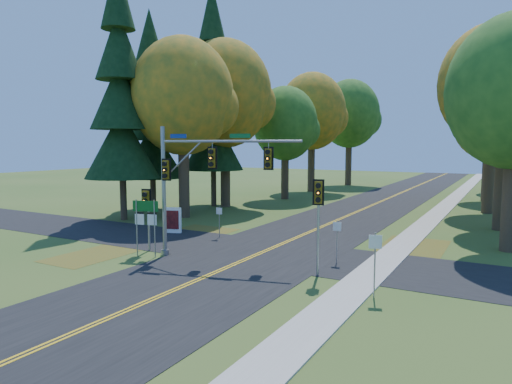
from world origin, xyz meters
The scene contains 29 objects.
ground centered at (0.00, 0.00, 0.00)m, with size 160.00×160.00×0.00m, color #33531D.
road_main centered at (0.00, 0.00, 0.01)m, with size 8.00×160.00×0.02m, color black.
road_cross centered at (0.00, 2.00, 0.01)m, with size 60.00×6.00×0.02m, color black.
centerline_left centered at (-0.10, 0.00, 0.03)m, with size 0.10×160.00×0.01m, color gold.
centerline_right centered at (0.10, 0.00, 0.03)m, with size 0.10×160.00×0.01m, color gold.
sidewalk_east centered at (6.20, 0.00, 0.03)m, with size 1.60×160.00×0.06m, color #9E998E.
leaf_patch_w_near centered at (-6.50, 4.00, 0.01)m, with size 4.00×6.00×0.00m, color brown.
leaf_patch_e centered at (6.80, 6.00, 0.01)m, with size 3.50×8.00×0.00m, color brown.
leaf_patch_w_far centered at (-7.50, -3.00, 0.01)m, with size 3.00×5.00×0.00m, color brown.
tree_w_a centered at (-11.13, 9.38, 9.49)m, with size 8.00×8.00×14.15m.
tree_w_b centered at (-11.72, 16.29, 10.37)m, with size 8.60×8.60×15.38m.
tree_e_b centered at (10.97, 15.58, 8.90)m, with size 7.60×7.60×13.33m.
tree_w_c centered at (-9.54, 24.47, 7.94)m, with size 6.80×6.80×11.91m.
tree_e_c centered at (9.88, 23.69, 10.66)m, with size 8.80×8.80×15.79m.
tree_w_d centered at (-10.13, 33.18, 9.78)m, with size 8.20×8.20×14.56m.
tree_e_d centered at (9.26, 32.87, 8.24)m, with size 7.00×7.00×12.32m.
tree_w_e centered at (-8.92, 44.09, 10.07)m, with size 8.40×8.40×14.97m.
tree_e_e centered at (10.47, 43.58, 9.19)m, with size 7.80×7.80×13.74m.
pine_a centered at (-14.50, 6.00, 9.18)m, with size 5.60×5.60×19.48m.
pine_b centered at (-16.00, 11.00, 8.16)m, with size 5.60×5.60×17.31m.
pine_c centered at (-13.00, 16.00, 9.69)m, with size 5.60×5.60×20.56m.
traffic_mast centered at (-2.43, -0.76, 4.32)m, with size 7.19×2.33×6.73m.
east_signal_pole centered at (4.26, -0.94, 3.27)m, with size 0.48×0.58×4.31m.
ped_signal_pole centered at (-5.54, -1.05, 2.55)m, with size 0.52×0.63×3.43m.
route_sign_cluster centered at (-4.81, -1.95, 2.12)m, with size 1.35×0.44×3.00m.
info_kiosk centered at (-7.77, 3.66, 0.85)m, with size 1.20×0.60×1.70m.
reg_sign_e_north centered at (4.20, 1.74, 1.44)m, with size 0.40×0.08×2.10m.
reg_sign_e_south centered at (7.19, -2.54, 1.72)m, with size 0.46×0.19×2.52m.
reg_sign_w centered at (-4.20, 3.89, 1.34)m, with size 0.37×0.13×1.96m.
Camera 1 is at (11.53, -19.34, 5.80)m, focal length 32.00 mm.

